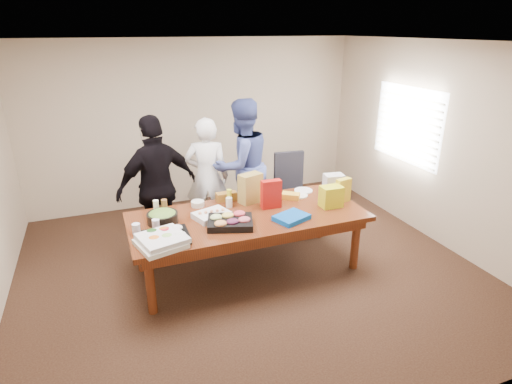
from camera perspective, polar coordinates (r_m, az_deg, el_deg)
name	(u,v)px	position (r m, az deg, el deg)	size (l,w,h in m)	color
floor	(248,269)	(5.40, -1.04, -10.43)	(5.50, 5.00, 0.02)	#47301E
ceiling	(247,41)	(4.58, -1.28, 19.83)	(5.50, 5.00, 0.02)	white
wall_back	(196,123)	(7.14, -8.11, 9.21)	(5.50, 0.04, 2.70)	beige
wall_front	(384,282)	(2.81, 16.93, -11.58)	(5.50, 0.04, 2.70)	beige
wall_right	(437,144)	(6.27, 23.33, 5.96)	(0.04, 5.00, 2.70)	beige
window_panel	(407,125)	(6.65, 19.80, 8.58)	(0.03, 1.40, 1.10)	white
window_blinds	(405,125)	(6.62, 19.53, 8.57)	(0.04, 1.36, 1.00)	beige
conference_table	(248,242)	(5.20, -1.07, -6.82)	(2.80, 1.20, 0.75)	#4C1C0F
office_chair	(294,193)	(6.27, 5.21, -0.20)	(0.55, 0.55, 1.07)	black
person_center	(207,177)	(6.01, -6.64, 2.04)	(0.62, 0.41, 1.71)	white
person_right	(242,166)	(6.10, -1.94, 3.58)	(0.94, 0.73, 1.93)	#414F95
person_left	(158,187)	(5.54, -13.21, 0.69)	(1.09, 0.45, 1.86)	black
veggie_tray	(166,237)	(4.53, -12.12, -6.03)	(0.47, 0.37, 0.07)	black
fruit_tray	(230,222)	(4.76, -3.52, -4.14)	(0.50, 0.39, 0.08)	black
sheet_cake	(212,215)	(4.96, -6.03, -3.14)	(0.40, 0.30, 0.07)	white
salad_bowl	(163,218)	(4.93, -12.56, -3.43)	(0.35, 0.35, 0.11)	black
chip_bag_blue	(291,218)	(4.91, 4.83, -3.47)	(0.38, 0.28, 0.06)	#0950B1
chip_bag_red	(271,194)	(5.16, 2.06, -0.30)	(0.25, 0.10, 0.36)	#B1150F
chip_bag_yellow	(343,190)	(5.46, 11.74, 0.23)	(0.21, 0.08, 0.31)	gold
chip_bag_orange	(268,194)	(5.26, 1.63, -0.24)	(0.19, 0.08, 0.29)	orange
mayo_jar	(229,202)	(5.22, -3.67, -1.42)	(0.08, 0.08, 0.12)	silver
mustard_bottle	(229,196)	(5.34, -3.64, -0.58)	(0.06, 0.06, 0.18)	yellow
dressing_bottle	(165,208)	(5.05, -12.28, -2.17)	(0.07, 0.07, 0.22)	brown
ranch_bottle	(156,208)	(5.10, -13.37, -2.14)	(0.07, 0.07, 0.20)	white
banana_bunch	(291,196)	(5.50, 4.74, -0.54)	(0.23, 0.13, 0.08)	yellow
bread_loaf	(226,196)	(5.44, -4.05, -0.60)	(0.26, 0.11, 0.11)	#905F21
kraft_bag	(250,188)	(5.32, -0.76, 0.53)	(0.29, 0.17, 0.38)	olive
red_cup	(165,233)	(4.57, -12.20, -5.48)	(0.08, 0.08, 0.11)	red
clear_cup_a	(136,229)	(4.73, -15.93, -4.84)	(0.09, 0.09, 0.12)	white
clear_cup_b	(156,224)	(4.78, -13.42, -4.30)	(0.08, 0.08, 0.12)	white
pizza_box_lower	(161,244)	(4.44, -12.80, -6.86)	(0.44, 0.44, 0.05)	silver
pizza_box_upper	(162,238)	(4.43, -12.60, -6.14)	(0.44, 0.44, 0.05)	silver
plate_a	(299,195)	(5.61, 5.80, -0.44)	(0.24, 0.24, 0.01)	white
plate_b	(303,190)	(5.78, 6.45, 0.21)	(0.25, 0.25, 0.02)	white
dip_bowl_a	(258,196)	(5.50, 0.21, -0.54)	(0.14, 0.14, 0.06)	silver
dip_bowl_b	(198,204)	(5.30, -7.91, -1.57)	(0.16, 0.16, 0.07)	silver
grocery_bag_white	(333,184)	(5.70, 10.47, 1.05)	(0.25, 0.18, 0.27)	silver
grocery_bag_yellow	(331,197)	(5.29, 10.16, -0.61)	(0.26, 0.18, 0.26)	yellow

